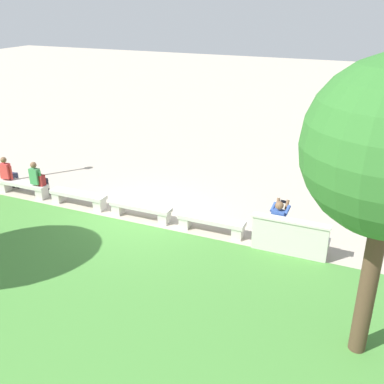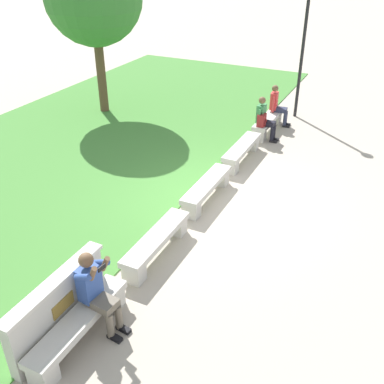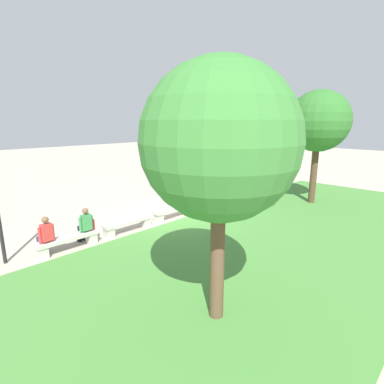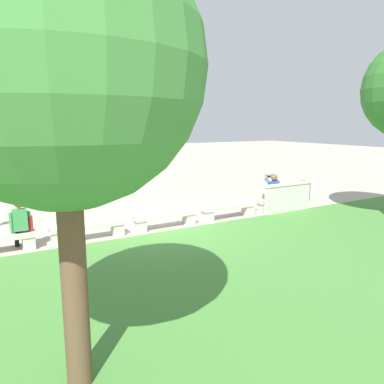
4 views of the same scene
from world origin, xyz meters
name	(u,v)px [view 4 (image 4 of 4)]	position (x,y,z in m)	size (l,w,h in m)	color
ground_plane	(166,228)	(0.00, 0.00, 0.00)	(80.00, 80.00, 0.00)	#B2A593
grass_strip	(265,281)	(0.00, 4.38, 0.01)	(22.98, 8.00, 0.03)	#478438
bench_main	(280,202)	(-4.52, 0.00, 0.30)	(1.94, 0.40, 0.45)	beige
bench_near	(228,209)	(-2.26, 0.00, 0.30)	(1.94, 0.40, 0.45)	beige
bench_mid	(165,218)	(0.00, 0.00, 0.30)	(1.94, 0.40, 0.45)	beige
bench_far	(88,229)	(2.26, 0.00, 0.30)	(1.94, 0.40, 0.45)	beige
backrest_wall_with_plaque	(288,197)	(-4.52, 0.34, 0.52)	(1.98, 0.24, 1.01)	beige
person_photographer	(271,190)	(-4.15, -0.08, 0.74)	(0.50, 0.75, 1.32)	black
person_distant	(20,223)	(3.87, -0.07, 0.67)	(0.48, 0.68, 1.26)	black
backpack	(26,224)	(3.74, -0.04, 0.63)	(0.28, 0.24, 0.43)	maroon
tree_behind_wall	(61,66)	(3.84, 5.52, 3.61)	(2.98, 2.98, 5.12)	brown
trash_bin	(305,190)	(-6.66, -0.89, 0.38)	(0.44, 0.44, 0.75)	#4C4C51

